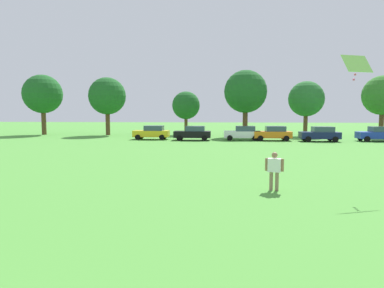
# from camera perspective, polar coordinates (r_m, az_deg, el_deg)

# --- Properties ---
(ground_plane) EXTENTS (160.00, 160.00, 0.00)m
(ground_plane) POSITION_cam_1_polar(r_m,az_deg,el_deg) (30.86, -2.49, -0.64)
(ground_plane) COLOR #4C9338
(adult_bystander) EXTENTS (0.75, 0.42, 1.62)m
(adult_bystander) POSITION_cam_1_polar(r_m,az_deg,el_deg) (14.28, 13.98, -4.00)
(adult_bystander) COLOR #8C7259
(adult_bystander) RESTS_ON ground
(kite) EXTENTS (1.39, 0.97, 1.14)m
(kite) POSITION_cam_1_polar(r_m,az_deg,el_deg) (16.57, 26.47, 12.11)
(kite) COLOR #8CD859
(parked_car_yellow_0) EXTENTS (4.30, 2.02, 1.68)m
(parked_car_yellow_0) POSITION_cam_1_polar(r_m,az_deg,el_deg) (40.66, -6.90, 2.00)
(parked_car_yellow_0) COLOR yellow
(parked_car_yellow_0) RESTS_ON ground
(parked_car_black_1) EXTENTS (4.30, 2.02, 1.68)m
(parked_car_black_1) POSITION_cam_1_polar(r_m,az_deg,el_deg) (39.09, 0.20, 1.90)
(parked_car_black_1) COLOR black
(parked_car_black_1) RESTS_ON ground
(parked_car_white_2) EXTENTS (4.30, 2.02, 1.68)m
(parked_car_white_2) POSITION_cam_1_polar(r_m,az_deg,el_deg) (39.67, 8.74, 1.89)
(parked_car_white_2) COLOR white
(parked_car_white_2) RESTS_ON ground
(parked_car_orange_3) EXTENTS (4.30, 2.02, 1.68)m
(parked_car_orange_3) POSITION_cam_1_polar(r_m,az_deg,el_deg) (39.86, 13.77, 1.82)
(parked_car_orange_3) COLOR orange
(parked_car_orange_3) RESTS_ON ground
(parked_car_navy_4) EXTENTS (4.30, 2.02, 1.68)m
(parked_car_navy_4) POSITION_cam_1_polar(r_m,az_deg,el_deg) (40.19, 21.20, 1.63)
(parked_car_navy_4) COLOR #141E4C
(parked_car_navy_4) RESTS_ON ground
(parked_car_blue_5) EXTENTS (4.30, 2.02, 1.68)m
(parked_car_blue_5) POSITION_cam_1_polar(r_m,az_deg,el_deg) (43.15, 29.37, 1.54)
(parked_car_blue_5) COLOR #1E38AD
(parked_car_blue_5) RESTS_ON ground
(tree_far_left) EXTENTS (5.65, 5.65, 8.80)m
(tree_far_left) POSITION_cam_1_polar(r_m,az_deg,el_deg) (53.88, -24.30, 7.80)
(tree_far_left) COLOR brown
(tree_far_left) RESTS_ON ground
(tree_left) EXTENTS (5.33, 5.33, 8.30)m
(tree_left) POSITION_cam_1_polar(r_m,az_deg,el_deg) (49.69, -14.39, 7.97)
(tree_left) COLOR brown
(tree_left) RESTS_ON ground
(tree_center_left) EXTENTS (4.08, 4.08, 6.36)m
(tree_center_left) POSITION_cam_1_polar(r_m,az_deg,el_deg) (49.03, -1.05, 6.64)
(tree_center_left) COLOR brown
(tree_center_left) RESTS_ON ground
(tree_center_right) EXTENTS (5.75, 5.75, 8.96)m
(tree_center_right) POSITION_cam_1_polar(r_m,az_deg,el_deg) (45.67, 9.20, 8.86)
(tree_center_right) COLOR brown
(tree_center_right) RESTS_ON ground
(tree_right) EXTENTS (4.87, 4.87, 7.59)m
(tree_right) POSITION_cam_1_polar(r_m,az_deg,el_deg) (48.95, 19.05, 7.32)
(tree_right) COLOR brown
(tree_right) RESTS_ON ground
(tree_far_right) EXTENTS (5.25, 5.25, 8.18)m
(tree_far_right) POSITION_cam_1_polar(r_m,az_deg,el_deg) (51.21, 29.98, 7.24)
(tree_far_right) COLOR brown
(tree_far_right) RESTS_ON ground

